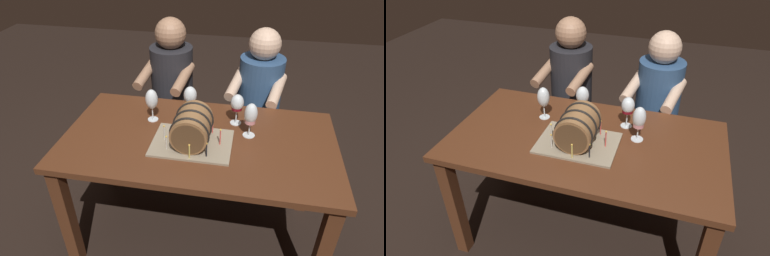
{
  "view_description": "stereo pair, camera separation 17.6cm",
  "coord_description": "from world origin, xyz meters",
  "views": [
    {
      "loc": [
        0.25,
        -1.5,
        1.81
      ],
      "look_at": [
        -0.02,
        -0.06,
        0.85
      ],
      "focal_mm": 32.05,
      "sensor_mm": 36.0,
      "label": 1
    },
    {
      "loc": [
        0.42,
        -1.46,
        1.81
      ],
      "look_at": [
        -0.02,
        -0.06,
        0.85
      ],
      "focal_mm": 32.05,
      "sensor_mm": 36.0,
      "label": 2
    }
  ],
  "objects": [
    {
      "name": "ground_plane",
      "position": [
        0.0,
        0.0,
        0.0
      ],
      "size": [
        8.0,
        8.0,
        0.0
      ],
      "primitive_type": "plane",
      "color": "black"
    },
    {
      "name": "dining_table",
      "position": [
        0.0,
        0.0,
        0.64
      ],
      "size": [
        1.47,
        0.8,
        0.75
      ],
      "color": "#562D19",
      "rests_on": "ground"
    },
    {
      "name": "barrel_cake",
      "position": [
        -0.02,
        -0.06,
        0.84
      ],
      "size": [
        0.42,
        0.3,
        0.21
      ],
      "color": "gray",
      "rests_on": "dining_table"
    },
    {
      "name": "wine_glass_empty",
      "position": [
        -0.3,
        0.14,
        0.88
      ],
      "size": [
        0.07,
        0.07,
        0.2
      ],
      "color": "white",
      "rests_on": "dining_table"
    },
    {
      "name": "wine_glass_amber",
      "position": [
        -0.09,
        0.24,
        0.87
      ],
      "size": [
        0.08,
        0.08,
        0.18
      ],
      "color": "white",
      "rests_on": "dining_table"
    },
    {
      "name": "wine_glass_red",
      "position": [
        0.19,
        0.19,
        0.88
      ],
      "size": [
        0.07,
        0.07,
        0.18
      ],
      "color": "white",
      "rests_on": "dining_table"
    },
    {
      "name": "wine_glass_rose",
      "position": [
        0.27,
        0.08,
        0.88
      ],
      "size": [
        0.07,
        0.07,
        0.2
      ],
      "color": "white",
      "rests_on": "dining_table"
    },
    {
      "name": "person_seated_left",
      "position": [
        -0.32,
        0.7,
        0.53
      ],
      "size": [
        0.38,
        0.48,
        1.19
      ],
      "color": "black",
      "rests_on": "ground"
    },
    {
      "name": "person_seated_right",
      "position": [
        0.31,
        0.7,
        0.52
      ],
      "size": [
        0.41,
        0.5,
        1.16
      ],
      "color": "#1B2D46",
      "rests_on": "ground"
    }
  ]
}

